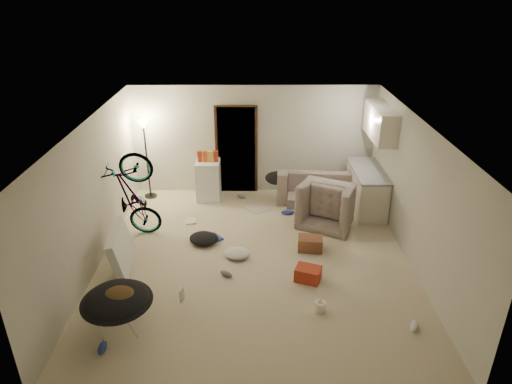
{
  "coord_description": "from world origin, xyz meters",
  "views": [
    {
      "loc": [
        -0.02,
        -6.92,
        4.59
      ],
      "look_at": [
        0.03,
        0.6,
        1.06
      ],
      "focal_mm": 32.0,
      "sensor_mm": 36.0,
      "label": 1
    }
  ],
  "objects_px": {
    "floor_lamp": "(145,143)",
    "armchair": "(331,205)",
    "drink_case_a": "(310,244)",
    "mini_fridge": "(208,180)",
    "bicycle": "(135,214)",
    "sofa": "(319,189)",
    "kitchen_counter": "(366,190)",
    "juicer": "(320,306)",
    "tv_box": "(121,249)",
    "drink_case_b": "(308,274)",
    "saucer_chair": "(118,306)"
  },
  "relations": [
    {
      "from": "sofa",
      "to": "mini_fridge",
      "type": "relative_size",
      "value": 2.11
    },
    {
      "from": "sofa",
      "to": "drink_case_b",
      "type": "height_order",
      "value": "sofa"
    },
    {
      "from": "drink_case_a",
      "to": "tv_box",
      "type": "bearing_deg",
      "value": -164.05
    },
    {
      "from": "floor_lamp",
      "to": "armchair",
      "type": "relative_size",
      "value": 1.69
    },
    {
      "from": "saucer_chair",
      "to": "tv_box",
      "type": "relative_size",
      "value": 0.9
    },
    {
      "from": "kitchen_counter",
      "to": "drink_case_a",
      "type": "height_order",
      "value": "kitchen_counter"
    },
    {
      "from": "tv_box",
      "to": "juicer",
      "type": "height_order",
      "value": "tv_box"
    },
    {
      "from": "kitchen_counter",
      "to": "drink_case_a",
      "type": "distance_m",
      "value": 2.2
    },
    {
      "from": "drink_case_b",
      "to": "kitchen_counter",
      "type": "bearing_deg",
      "value": 79.93
    },
    {
      "from": "bicycle",
      "to": "mini_fridge",
      "type": "height_order",
      "value": "bicycle"
    },
    {
      "from": "tv_box",
      "to": "floor_lamp",
      "type": "bearing_deg",
      "value": 85.7
    },
    {
      "from": "drink_case_a",
      "to": "drink_case_b",
      "type": "height_order",
      "value": "drink_case_a"
    },
    {
      "from": "bicycle",
      "to": "mini_fridge",
      "type": "distance_m",
      "value": 2.12
    },
    {
      "from": "armchair",
      "to": "drink_case_a",
      "type": "relative_size",
      "value": 2.38
    },
    {
      "from": "drink_case_a",
      "to": "drink_case_b",
      "type": "relative_size",
      "value": 1.09
    },
    {
      "from": "drink_case_a",
      "to": "sofa",
      "type": "bearing_deg",
      "value": 84.84
    },
    {
      "from": "armchair",
      "to": "drink_case_b",
      "type": "xyz_separation_m",
      "value": [
        -0.69,
        -2.09,
        -0.23
      ]
    },
    {
      "from": "drink_case_a",
      "to": "juicer",
      "type": "relative_size",
      "value": 1.82
    },
    {
      "from": "floor_lamp",
      "to": "mini_fridge",
      "type": "relative_size",
      "value": 2.01
    },
    {
      "from": "saucer_chair",
      "to": "tv_box",
      "type": "height_order",
      "value": "tv_box"
    },
    {
      "from": "tv_box",
      "to": "drink_case_a",
      "type": "height_order",
      "value": "tv_box"
    },
    {
      "from": "drink_case_a",
      "to": "drink_case_b",
      "type": "xyz_separation_m",
      "value": [
        -0.14,
        -0.94,
        -0.01
      ]
    },
    {
      "from": "saucer_chair",
      "to": "juicer",
      "type": "distance_m",
      "value": 2.96
    },
    {
      "from": "drink_case_b",
      "to": "tv_box",
      "type": "bearing_deg",
      "value": -166.68
    },
    {
      "from": "armchair",
      "to": "saucer_chair",
      "type": "bearing_deg",
      "value": 69.13
    },
    {
      "from": "armchair",
      "to": "drink_case_a",
      "type": "bearing_deg",
      "value": 90.61
    },
    {
      "from": "drink_case_b",
      "to": "drink_case_a",
      "type": "bearing_deg",
      "value": 101.84
    },
    {
      "from": "kitchen_counter",
      "to": "sofa",
      "type": "distance_m",
      "value": 1.07
    },
    {
      "from": "kitchen_counter",
      "to": "sofa",
      "type": "height_order",
      "value": "kitchen_counter"
    },
    {
      "from": "mini_fridge",
      "to": "saucer_chair",
      "type": "distance_m",
      "value": 4.44
    },
    {
      "from": "mini_fridge",
      "to": "juicer",
      "type": "relative_size",
      "value": 3.65
    },
    {
      "from": "armchair",
      "to": "juicer",
      "type": "height_order",
      "value": "armchair"
    },
    {
      "from": "mini_fridge",
      "to": "saucer_chair",
      "type": "bearing_deg",
      "value": -100.81
    },
    {
      "from": "kitchen_counter",
      "to": "tv_box",
      "type": "height_order",
      "value": "kitchen_counter"
    },
    {
      "from": "kitchen_counter",
      "to": "tv_box",
      "type": "relative_size",
      "value": 1.35
    },
    {
      "from": "armchair",
      "to": "drink_case_b",
      "type": "bearing_deg",
      "value": 97.87
    },
    {
      "from": "saucer_chair",
      "to": "drink_case_b",
      "type": "bearing_deg",
      "value": 22.81
    },
    {
      "from": "saucer_chair",
      "to": "tv_box",
      "type": "bearing_deg",
      "value": 103.29
    },
    {
      "from": "drink_case_b",
      "to": "sofa",
      "type": "bearing_deg",
      "value": 99.61
    },
    {
      "from": "saucer_chair",
      "to": "tv_box",
      "type": "distance_m",
      "value": 1.63
    },
    {
      "from": "sofa",
      "to": "bicycle",
      "type": "relative_size",
      "value": 1.04
    },
    {
      "from": "mini_fridge",
      "to": "tv_box",
      "type": "height_order",
      "value": "mini_fridge"
    },
    {
      "from": "mini_fridge",
      "to": "saucer_chair",
      "type": "height_order",
      "value": "mini_fridge"
    },
    {
      "from": "juicer",
      "to": "bicycle",
      "type": "bearing_deg",
      "value": 145.37
    },
    {
      "from": "floor_lamp",
      "to": "tv_box",
      "type": "bearing_deg",
      "value": -88.0
    },
    {
      "from": "bicycle",
      "to": "juicer",
      "type": "distance_m",
      "value": 4.01
    },
    {
      "from": "armchair",
      "to": "juicer",
      "type": "xyz_separation_m",
      "value": [
        -0.59,
        -2.89,
        -0.25
      ]
    },
    {
      "from": "drink_case_a",
      "to": "juicer",
      "type": "height_order",
      "value": "drink_case_a"
    },
    {
      "from": "floor_lamp",
      "to": "tv_box",
      "type": "distance_m",
      "value": 3.02
    },
    {
      "from": "floor_lamp",
      "to": "saucer_chair",
      "type": "distance_m",
      "value": 4.56
    }
  ]
}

